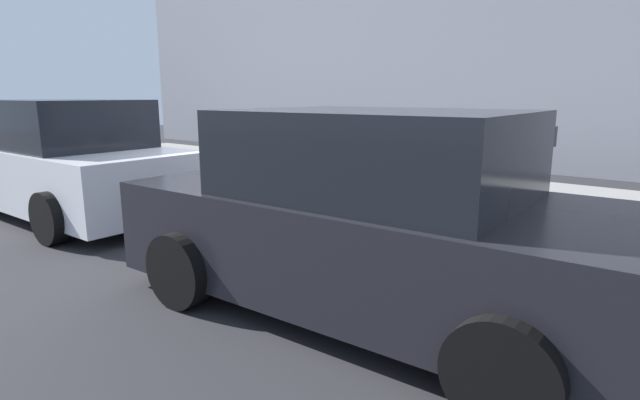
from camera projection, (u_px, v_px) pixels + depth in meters
name	position (u px, v px, depth m)	size (l,w,h in m)	color
ground_plane	(230.00, 211.00, 7.66)	(40.00, 40.00, 0.00)	#28282B
sidewalk_curb	(330.00, 184.00, 9.55)	(18.00, 5.00, 0.14)	gray
suitcase_black_0	(444.00, 199.00, 6.14)	(0.44, 0.20, 0.95)	black
suitcase_maroon_1	(410.00, 201.00, 6.48)	(0.36, 0.22, 0.56)	maroon
suitcase_olive_2	(376.00, 196.00, 6.68)	(0.40, 0.19, 0.62)	#59601E
suitcase_red_3	(349.00, 187.00, 7.09)	(0.51, 0.21, 0.70)	red
suitcase_teal_4	(320.00, 185.00, 7.40)	(0.38, 0.28, 0.86)	#0F606B
suitcase_navy_5	(293.00, 181.00, 7.65)	(0.47, 0.27, 0.93)	navy
fire_hydrant	(261.00, 171.00, 8.09)	(0.39, 0.21, 0.75)	#99999E
bollard_post	(229.00, 166.00, 8.34)	(0.13, 0.13, 0.88)	#333338
parking_meter	(547.00, 166.00, 5.55)	(0.12, 0.09, 1.27)	slate
parked_car_charcoal_0	(375.00, 220.00, 4.02)	(4.34, 2.21, 1.63)	black
parked_car_white_1	(68.00, 162.00, 7.30)	(4.30, 2.12, 1.68)	silver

